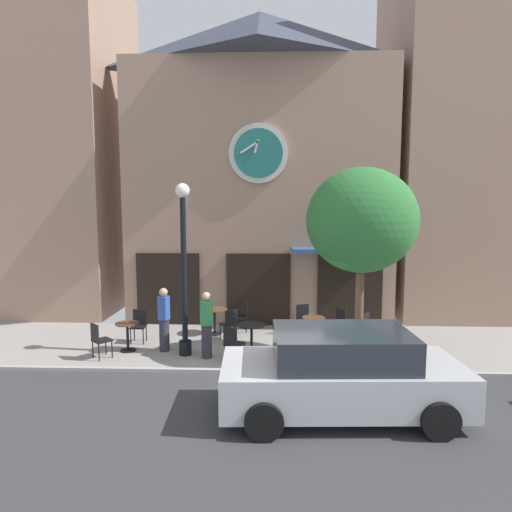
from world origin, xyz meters
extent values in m
cube|color=gray|center=(0.00, 2.05, -0.03)|extent=(25.89, 4.10, 0.05)
cube|color=#38383A|center=(0.00, -2.66, -0.03)|extent=(25.89, 5.31, 0.05)
cube|color=#A8A5A0|center=(0.00, 0.02, 0.04)|extent=(25.89, 0.12, 0.08)
cube|color=#9E7A66|center=(-0.85, 5.49, 4.19)|extent=(8.65, 2.79, 8.38)
pyramid|color=#383D4C|center=(-0.85, 5.49, 9.25)|extent=(7.78, 3.90, 1.75)
cylinder|color=beige|center=(-0.85, 4.04, 5.39)|extent=(1.82, 0.10, 1.82)
cylinder|color=#1E6660|center=(-0.85, 3.98, 5.39)|extent=(1.49, 0.04, 1.49)
cube|color=beige|center=(-0.90, 3.94, 5.59)|extent=(0.17, 0.03, 0.41)
cube|color=beige|center=(-1.12, 3.94, 5.56)|extent=(0.57, 0.03, 0.39)
cube|color=black|center=(-3.73, 4.06, 1.15)|extent=(2.02, 0.10, 2.30)
cube|color=black|center=(-0.85, 4.06, 1.15)|extent=(2.02, 0.10, 2.30)
cube|color=black|center=(2.04, 4.06, 1.15)|extent=(2.02, 0.10, 2.30)
cube|color=#33568C|center=(1.57, 3.75, 2.45)|extent=(2.77, 0.90, 0.12)
cube|color=#9E7A66|center=(-9.17, 6.58, 5.98)|extent=(6.39, 4.96, 11.97)
cube|color=#9E7A66|center=(6.49, 6.55, 6.71)|extent=(5.48, 4.90, 13.42)
cylinder|color=black|center=(-2.62, 1.19, 0.18)|extent=(0.32, 0.32, 0.36)
cylinder|color=black|center=(-2.62, 1.19, 1.99)|extent=(0.14, 0.14, 3.97)
sphere|color=white|center=(-2.62, 1.19, 4.15)|extent=(0.36, 0.36, 0.36)
cylinder|color=brown|center=(1.70, 0.92, 1.26)|extent=(0.20, 0.20, 2.52)
ellipsoid|color=#2D7033|center=(1.70, 0.92, 3.44)|extent=(2.63, 2.37, 2.50)
cylinder|color=black|center=(-4.18, 1.42, 0.37)|extent=(0.07, 0.07, 0.74)
cylinder|color=black|center=(-4.18, 1.42, 0.01)|extent=(0.40, 0.40, 0.03)
cylinder|color=brown|center=(-4.18, 1.42, 0.74)|extent=(0.61, 0.61, 0.03)
cylinder|color=black|center=(-2.11, 3.00, 0.37)|extent=(0.07, 0.07, 0.75)
cylinder|color=black|center=(-2.11, 3.00, 0.01)|extent=(0.40, 0.40, 0.03)
cylinder|color=brown|center=(-2.11, 3.00, 0.75)|extent=(0.76, 0.76, 0.03)
cylinder|color=black|center=(-0.94, 1.40, 0.37)|extent=(0.07, 0.07, 0.74)
cylinder|color=black|center=(-0.94, 1.40, 0.01)|extent=(0.40, 0.40, 0.03)
cylinder|color=black|center=(-0.94, 1.40, 0.74)|extent=(0.72, 0.72, 0.03)
cylinder|color=black|center=(0.73, 2.25, 0.36)|extent=(0.07, 0.07, 0.72)
cylinder|color=black|center=(0.73, 2.25, 0.01)|extent=(0.40, 0.40, 0.03)
cylinder|color=brown|center=(0.73, 2.25, 0.72)|extent=(0.64, 0.64, 0.03)
cylinder|color=black|center=(2.71, 1.43, 0.36)|extent=(0.07, 0.07, 0.71)
cylinder|color=black|center=(2.71, 1.43, 0.01)|extent=(0.40, 0.40, 0.03)
cylinder|color=gray|center=(2.71, 1.43, 0.71)|extent=(0.61, 0.61, 0.03)
cube|color=black|center=(-1.65, 2.47, 0.45)|extent=(0.55, 0.55, 0.04)
cube|color=black|center=(-1.55, 2.32, 0.68)|extent=(0.34, 0.24, 0.45)
cylinder|color=black|center=(-1.60, 2.71, 0.23)|extent=(0.03, 0.03, 0.45)
cylinder|color=black|center=(-1.88, 2.52, 0.23)|extent=(0.03, 0.03, 0.45)
cylinder|color=black|center=(-1.41, 2.42, 0.23)|extent=(0.03, 0.03, 0.45)
cylinder|color=black|center=(-1.70, 2.23, 0.23)|extent=(0.03, 0.03, 0.45)
cube|color=black|center=(0.55, 2.92, 0.45)|extent=(0.50, 0.50, 0.04)
cube|color=black|center=(0.49, 3.09, 0.68)|extent=(0.37, 0.15, 0.45)
cylinder|color=black|center=(0.44, 2.71, 0.23)|extent=(0.03, 0.03, 0.45)
cylinder|color=black|center=(0.76, 2.81, 0.23)|extent=(0.03, 0.03, 0.45)
cylinder|color=black|center=(0.33, 3.03, 0.23)|extent=(0.03, 0.03, 0.45)
cylinder|color=black|center=(0.66, 3.14, 0.23)|extent=(0.03, 0.03, 0.45)
cube|color=black|center=(-4.12, 2.13, 0.45)|extent=(0.42, 0.42, 0.04)
cube|color=black|center=(-4.12, 2.31, 0.68)|extent=(0.38, 0.05, 0.45)
cylinder|color=black|center=(-4.28, 1.95, 0.23)|extent=(0.03, 0.03, 0.45)
cylinder|color=black|center=(-3.94, 1.96, 0.23)|extent=(0.03, 0.03, 0.45)
cylinder|color=black|center=(-4.29, 2.29, 0.23)|extent=(0.03, 0.03, 0.45)
cylinder|color=black|center=(-3.95, 2.30, 0.23)|extent=(0.03, 0.03, 0.45)
cube|color=black|center=(1.40, 2.51, 0.45)|extent=(0.56, 0.56, 0.04)
cube|color=black|center=(1.55, 2.62, 0.68)|extent=(0.26, 0.33, 0.45)
cylinder|color=black|center=(1.17, 2.55, 0.23)|extent=(0.03, 0.03, 0.45)
cylinder|color=black|center=(1.37, 2.27, 0.23)|extent=(0.03, 0.03, 0.45)
cylinder|color=black|center=(1.44, 2.75, 0.23)|extent=(0.03, 0.03, 0.45)
cylinder|color=black|center=(1.64, 2.48, 0.23)|extent=(0.03, 0.03, 0.45)
cube|color=black|center=(-1.32, 0.71, 0.45)|extent=(0.55, 0.55, 0.04)
cube|color=black|center=(-1.41, 0.56, 0.68)|extent=(0.35, 0.23, 0.45)
cylinder|color=black|center=(-1.08, 0.77, 0.23)|extent=(0.03, 0.03, 0.45)
cylinder|color=black|center=(-1.38, 0.94, 0.23)|extent=(0.03, 0.03, 0.45)
cylinder|color=black|center=(-1.26, 0.48, 0.23)|extent=(0.03, 0.03, 0.45)
cylinder|color=black|center=(-1.55, 0.65, 0.23)|extent=(0.03, 0.03, 0.45)
cube|color=black|center=(2.25, 1.99, 0.45)|extent=(0.56, 0.56, 0.04)
cube|color=black|center=(2.12, 2.10, 0.68)|extent=(0.28, 0.32, 0.45)
cylinder|color=black|center=(2.27, 1.75, 0.23)|extent=(0.03, 0.03, 0.45)
cylinder|color=black|center=(2.49, 2.01, 0.23)|extent=(0.03, 0.03, 0.45)
cylinder|color=black|center=(2.01, 1.97, 0.23)|extent=(0.03, 0.03, 0.45)
cylinder|color=black|center=(2.23, 2.23, 0.23)|extent=(0.03, 0.03, 0.45)
cube|color=black|center=(-4.64, 0.87, 0.45)|extent=(0.57, 0.57, 0.04)
cube|color=black|center=(-4.76, 0.74, 0.68)|extent=(0.30, 0.29, 0.45)
cylinder|color=black|center=(-4.40, 0.88, 0.23)|extent=(0.03, 0.03, 0.45)
cylinder|color=black|center=(-4.65, 1.11, 0.23)|extent=(0.03, 0.03, 0.45)
cylinder|color=black|center=(-4.63, 0.63, 0.23)|extent=(0.03, 0.03, 0.45)
cylinder|color=black|center=(-4.88, 0.87, 0.23)|extent=(0.03, 0.03, 0.45)
cube|color=black|center=(-1.37, 3.30, 0.45)|extent=(0.45, 0.45, 0.04)
cube|color=black|center=(-1.19, 3.32, 0.68)|extent=(0.10, 0.38, 0.45)
cylinder|color=black|center=(-1.56, 3.44, 0.23)|extent=(0.03, 0.03, 0.45)
cylinder|color=black|center=(-1.51, 3.10, 0.23)|extent=(0.03, 0.03, 0.45)
cylinder|color=black|center=(-1.23, 3.49, 0.23)|extent=(0.03, 0.03, 0.45)
cylinder|color=black|center=(-1.18, 3.15, 0.23)|extent=(0.03, 0.03, 0.45)
cylinder|color=#2D2D38|center=(-2.04, 0.98, 0.42)|extent=(0.34, 0.34, 0.85)
cylinder|color=#338C4C|center=(-2.04, 0.98, 1.15)|extent=(0.42, 0.42, 0.60)
sphere|color=tan|center=(-2.04, 0.98, 1.56)|extent=(0.22, 0.22, 0.22)
cylinder|color=#2D2D38|center=(-3.22, 1.46, 0.42)|extent=(0.37, 0.37, 0.85)
cylinder|color=#3359B2|center=(-3.22, 1.46, 1.15)|extent=(0.45, 0.45, 0.60)
sphere|color=tan|center=(-3.22, 1.46, 1.56)|extent=(0.22, 0.22, 0.22)
cube|color=#B7BABF|center=(0.84, -1.84, 0.60)|extent=(4.38, 1.99, 0.75)
cube|color=#262B33|center=(0.84, -1.84, 1.25)|extent=(2.48, 1.69, 0.60)
cylinder|color=black|center=(2.30, -2.68, 0.32)|extent=(0.65, 0.25, 0.64)
cylinder|color=black|center=(2.22, -0.88, 0.32)|extent=(0.65, 0.25, 0.64)
cylinder|color=black|center=(-0.54, -2.81, 0.32)|extent=(0.65, 0.25, 0.64)
cylinder|color=black|center=(-0.62, -1.01, 0.32)|extent=(0.65, 0.25, 0.64)
camera|label=1|loc=(-0.42, -9.39, 3.74)|focal=30.23mm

